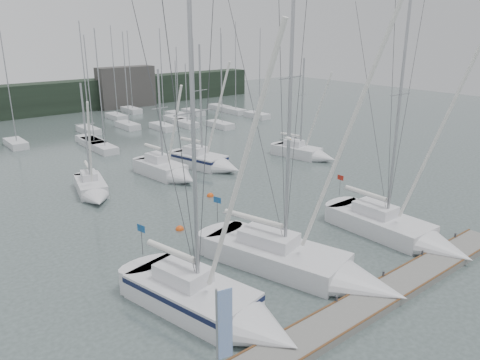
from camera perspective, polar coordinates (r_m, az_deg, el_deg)
name	(u,v)px	position (r m, az deg, el deg)	size (l,w,h in m)	color
ground	(305,266)	(28.71, 7.91, -10.36)	(160.00, 160.00, 0.00)	#414F4C
dock	(376,299)	(25.97, 16.21, -13.78)	(24.00, 2.00, 0.40)	slate
far_treeline	(15,101)	(81.87, -25.78, 8.63)	(90.00, 4.00, 5.00)	black
far_building_right	(126,87)	(85.84, -13.70, 10.95)	(10.00, 3.00, 7.00)	#3E3B39
mast_forest	(93,129)	(66.30, -17.43, 5.95)	(59.62, 26.66, 14.42)	silver
sailboat_near_left	(219,308)	(23.49, -2.52, -15.33)	(5.29, 10.38, 17.00)	silver
sailboat_near_center	(316,268)	(27.31, 9.29, -10.56)	(6.57, 12.46, 18.90)	silver
sailboat_near_right	(407,234)	(32.98, 19.74, -6.26)	(3.08, 10.48, 16.26)	silver
sailboat_mid_b	(93,191)	(41.15, -17.47, -1.28)	(3.79, 7.21, 10.06)	silver
sailboat_mid_c	(170,172)	(44.43, -8.57, 0.95)	(3.36, 7.78, 10.83)	silver
sailboat_mid_d	(210,162)	(47.06, -3.71, 2.15)	(4.50, 8.34, 12.95)	silver
sailboat_mid_e	(308,154)	(51.20, 8.31, 3.20)	(3.70, 7.51, 11.32)	silver
buoy_a	(180,230)	(33.45, -7.35, -6.02)	(0.60, 0.60, 0.60)	#DA4B13
buoy_b	(210,196)	(39.59, -3.64, -1.98)	(0.58, 0.58, 0.58)	#DA4B13
dock_banner	(222,331)	(18.10, -2.18, -17.87)	(0.66, 0.19, 4.40)	#98999F
seagull	(288,138)	(25.15, 5.92, 5.07)	(0.96, 0.45, 0.19)	white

